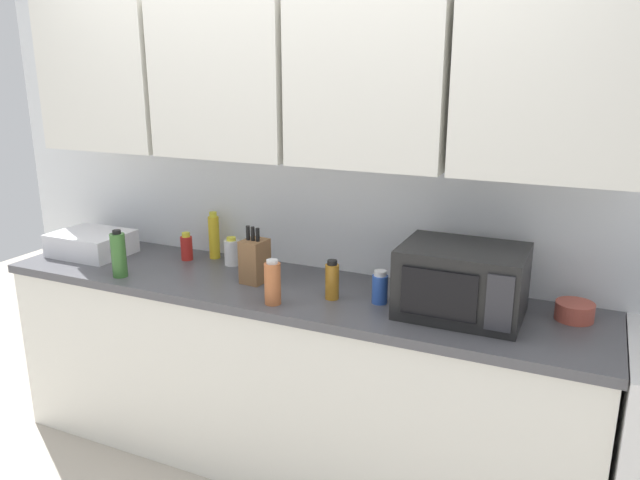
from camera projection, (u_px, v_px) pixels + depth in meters
The scene contains 13 objects.
wall_back_with_cabinets at pixel (306, 129), 2.80m from camera, with size 3.67×0.38×2.60m.
counter_run at pixel (286, 375), 2.91m from camera, with size 2.80×0.63×0.90m.
microwave at pixel (462, 281), 2.43m from camera, with size 0.48×0.37×0.28m.
dish_rack at pixel (92, 243), 3.23m from camera, with size 0.38×0.30×0.12m, color silver.
knife_block at pixel (255, 260), 2.80m from camera, with size 0.11×0.13×0.27m.
bottle_yellow_mustard at pixel (214, 236), 3.15m from camera, with size 0.05×0.05×0.24m.
bottle_blue_cleaner at pixel (380, 288), 2.57m from camera, with size 0.07×0.07×0.14m.
bottle_amber_vinegar at pixel (332, 281), 2.61m from camera, with size 0.06×0.06×0.17m.
bottle_red_sauce at pixel (187, 247), 3.14m from camera, with size 0.06×0.06×0.14m.
bottle_green_oil at pixel (119, 255), 2.88m from camera, with size 0.07×0.07×0.23m.
bottle_spice_jar at pixel (273, 283), 2.55m from camera, with size 0.07×0.07×0.19m.
bottle_white_jar at pixel (232, 252), 3.06m from camera, with size 0.07×0.07×0.14m.
bowl_ceramic_small at pixel (575, 311), 2.40m from camera, with size 0.15×0.15×0.07m, color #B24C3D.
Camera 1 is at (1.24, -2.62, 1.86)m, focal length 34.51 mm.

